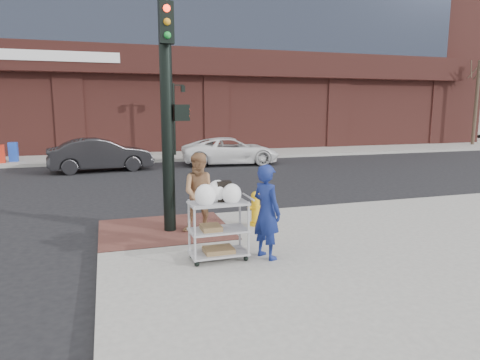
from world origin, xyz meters
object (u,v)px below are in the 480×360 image
object	(u,v)px
utility_cart	(218,225)
fire_hydrant	(255,208)
lamp_post	(174,111)
pedestrian_tan	(201,193)
traffic_signal_pole	(168,106)
woman_blue	(267,212)
sedan_dark	(101,155)
minivan_white	(231,151)

from	to	relation	value
utility_cart	fire_hydrant	bearing A→B (deg)	54.37
lamp_post	pedestrian_tan	xyz separation A→B (m)	(-1.86, -15.52, -1.61)
traffic_signal_pole	woman_blue	xyz separation A→B (m)	(1.37, -2.21, -1.84)
fire_hydrant	pedestrian_tan	bearing A→B (deg)	-173.94
traffic_signal_pole	utility_cart	distance (m)	2.95
lamp_post	pedestrian_tan	bearing A→B (deg)	-96.85
pedestrian_tan	sedan_dark	world-z (taller)	pedestrian_tan
lamp_post	fire_hydrant	xyz separation A→B (m)	(-0.58, -15.38, -2.06)
traffic_signal_pole	lamp_post	bearing A→B (deg)	80.76
woman_blue	sedan_dark	size ratio (longest dim) A/B	0.38
woman_blue	sedan_dark	world-z (taller)	woman_blue
traffic_signal_pole	pedestrian_tan	world-z (taller)	traffic_signal_pole
lamp_post	sedan_dark	world-z (taller)	lamp_post
minivan_white	utility_cart	size ratio (longest dim) A/B	3.46
minivan_white	fire_hydrant	bearing A→B (deg)	172.13
lamp_post	sedan_dark	size ratio (longest dim) A/B	0.89
lamp_post	woman_blue	bearing A→B (deg)	-93.64
traffic_signal_pole	fire_hydrant	size ratio (longest dim) A/B	6.33
lamp_post	traffic_signal_pole	size ratio (longest dim) A/B	0.80
sedan_dark	minivan_white	distance (m)	6.20
lamp_post	sedan_dark	distance (m)	6.17
minivan_white	utility_cart	distance (m)	14.06
fire_hydrant	traffic_signal_pole	bearing A→B (deg)	175.42
traffic_signal_pole	minivan_white	bearing A→B (deg)	67.64
pedestrian_tan	minivan_white	world-z (taller)	pedestrian_tan
pedestrian_tan	traffic_signal_pole	bearing A→B (deg)	168.51
lamp_post	minivan_white	size ratio (longest dim) A/B	0.82
lamp_post	woman_blue	world-z (taller)	lamp_post
traffic_signal_pole	minivan_white	xyz separation A→B (m)	(4.68, 11.37, -2.16)
traffic_signal_pole	minivan_white	distance (m)	12.49
traffic_signal_pole	fire_hydrant	world-z (taller)	traffic_signal_pole
traffic_signal_pole	pedestrian_tan	bearing A→B (deg)	-25.11
traffic_signal_pole	fire_hydrant	distance (m)	2.97
lamp_post	fire_hydrant	world-z (taller)	lamp_post
traffic_signal_pole	sedan_dark	size ratio (longest dim) A/B	1.12
pedestrian_tan	sedan_dark	distance (m)	11.40
fire_hydrant	woman_blue	bearing A→B (deg)	-104.33
minivan_white	fire_hydrant	distance (m)	11.86
minivan_white	lamp_post	bearing A→B (deg)	35.45
sedan_dark	traffic_signal_pole	bearing A→B (deg)	-179.14
lamp_post	utility_cart	bearing A→B (deg)	-96.44
minivan_white	pedestrian_tan	bearing A→B (deg)	166.49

